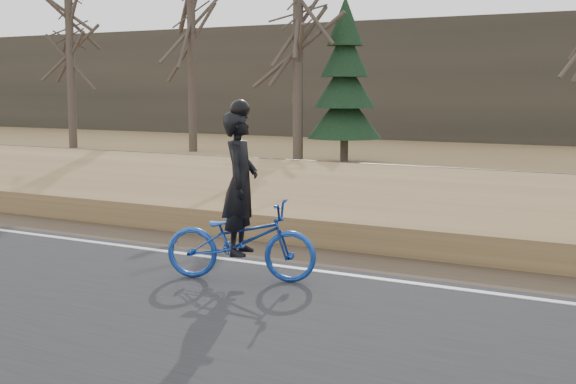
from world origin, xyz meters
The scene contains 12 objects.
ground centered at (0.00, 0.00, 0.00)m, with size 120.00×120.00×0.00m, color olive.
edge_line centered at (0.00, 0.20, 0.07)m, with size 120.00×0.12×0.01m, color silver.
shoulder centered at (0.00, 1.20, 0.02)m, with size 120.00×1.60×0.04m, color #473A2B.
embankment centered at (0.00, 4.20, 0.22)m, with size 120.00×5.00×0.44m, color olive.
ballast centered at (0.00, 8.00, 0.23)m, with size 120.00×3.00×0.45m, color slate.
railroad centered at (0.00, 8.00, 0.53)m, with size 120.00×2.40×0.29m.
treeline_backdrop centered at (0.00, 30.00, 3.00)m, with size 120.00×4.00×6.00m, color #383328.
cyclist centered at (3.74, -0.75, 0.82)m, with size 2.15×1.33×2.39m.
bare_tree_far_left centered at (-16.25, 16.14, 3.43)m, with size 0.36×0.36×6.87m, color #4A3F36.
bare_tree_left centered at (-10.49, 17.16, 4.32)m, with size 0.36×0.36×8.64m, color #4A3F36.
bare_tree_near_left centered at (-4.06, 14.59, 3.66)m, with size 0.36×0.36×7.32m, color #4A3F36.
conifer centered at (-2.77, 15.60, 2.71)m, with size 2.60×2.60×5.73m.
Camera 1 is at (9.54, -9.47, 2.60)m, focal length 50.00 mm.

